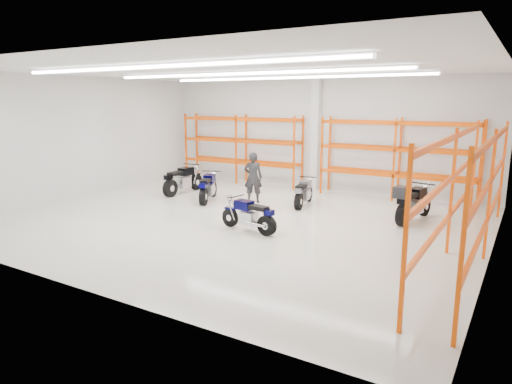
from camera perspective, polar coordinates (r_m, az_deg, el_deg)
The scene contains 12 objects.
ground at distance 14.13m, azimuth -2.41°, elevation -3.43°, with size 14.00×14.00×0.00m, color beige.
room_shell at distance 13.68m, azimuth -2.47°, elevation 10.01°, with size 14.02×12.02×4.51m.
motorcycle_main at distance 12.70m, azimuth -0.72°, elevation -3.05°, with size 1.93×0.70×0.95m.
motorcycle_back_a at distance 18.08m, azimuth -9.26°, elevation 1.41°, with size 0.75×2.26×1.11m.
motorcycle_back_b at distance 16.59m, azimuth -6.04°, elevation 0.48°, with size 1.03×2.00×1.04m.
motorcycle_back_c at distance 15.87m, azimuth 5.94°, elevation -0.17°, with size 0.65×1.94×0.95m.
motorcycle_back_d at distance 14.44m, azimuth 18.91°, elevation -1.37°, with size 0.87×2.34×1.20m.
standing_man at distance 16.31m, azimuth -0.36°, elevation 1.85°, with size 0.66×0.43×1.81m, color black.
structural_column at distance 18.83m, azimuth 7.46°, elevation 7.16°, with size 0.32×0.32×4.50m, color white.
pallet_racking_back_left at distance 20.19m, azimuth -1.88°, elevation 6.21°, with size 5.67×0.87×3.00m.
pallet_racking_back_right at distance 17.45m, azimuth 17.26°, elevation 4.88°, with size 5.67×0.87×3.00m.
pallet_racking_side at distance 11.55m, azimuth 25.37°, elevation 1.33°, with size 0.87×9.07×3.00m.
Camera 1 is at (7.58, -11.36, 3.62)m, focal length 32.00 mm.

